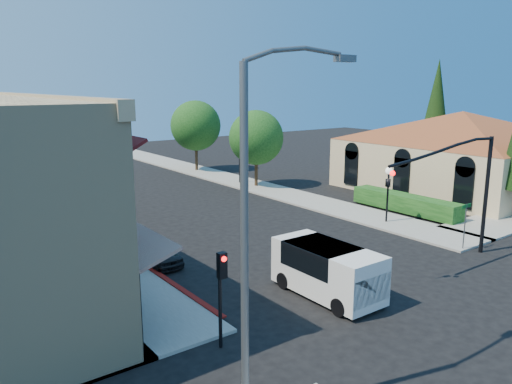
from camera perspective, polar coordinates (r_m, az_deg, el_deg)
ground at (r=21.37m, az=17.07°, el=-11.83°), size 120.00×120.00×0.00m
sidewalk_left at (r=39.84m, az=-25.33°, el=-1.26°), size 3.50×50.00×0.12m
sidewalk_right at (r=46.36m, az=-3.74°, el=1.64°), size 3.50×50.00×0.12m
curb_red_strip at (r=22.94m, az=-10.65°, el=-9.79°), size 0.25×10.00×0.06m
mission_building at (r=44.59m, az=22.32°, el=5.14°), size 30.12×30.12×6.40m
hedge at (r=35.39m, az=16.63°, el=-2.25°), size 1.40×8.00×1.10m
conifer_far at (r=52.93m, az=19.90°, el=9.13°), size 3.20×3.20×11.00m
street_tree_a at (r=41.73m, az=0.02°, el=6.24°), size 4.56×4.56×6.48m
street_tree_b at (r=50.04m, az=-6.92°, el=7.54°), size 4.94×4.94×7.02m
signal_mast_arm at (r=25.73m, az=22.71°, el=1.35°), size 8.01×0.39×6.00m
secondary_signal at (r=16.22m, az=-3.99°, el=-10.24°), size 0.28×0.42×3.32m
cobra_streetlight at (r=11.98m, az=0.04°, el=-3.42°), size 3.60×0.25×9.31m
street_name_sign at (r=27.97m, az=22.81°, el=-2.88°), size 0.80×0.06×2.50m
lamppost_left_near at (r=21.46m, az=-14.77°, el=-3.81°), size 0.44×0.44×3.57m
lamppost_left_far at (r=34.57m, az=-23.61°, el=1.54°), size 0.44×0.44×3.57m
lamppost_right_near at (r=31.73m, az=14.90°, el=1.29°), size 0.44×0.44×3.57m
lamppost_right_far at (r=43.34m, az=-1.89°, el=4.51°), size 0.44×0.44×3.57m
white_van at (r=20.66m, az=8.25°, el=-8.58°), size 2.13×4.77×2.11m
parked_car_a at (r=24.70m, az=-11.30°, el=-6.73°), size 1.47×3.52×1.19m
parked_car_b at (r=27.35m, az=-14.05°, el=-5.10°), size 1.19×3.34×1.10m
parked_car_c at (r=38.36m, az=-21.08°, el=-0.43°), size 2.40×4.82×1.35m
parked_car_d at (r=45.26m, az=-22.38°, el=1.18°), size 2.12×4.35×1.19m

